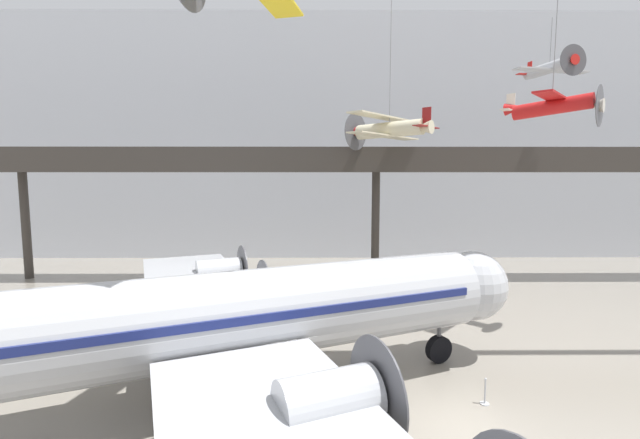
{
  "coord_description": "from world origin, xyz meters",
  "views": [
    {
      "loc": [
        -5.06,
        -14.19,
        8.97
      ],
      "look_at": [
        -4.91,
        8.16,
        6.64
      ],
      "focal_mm": 24.0,
      "sensor_mm": 36.0,
      "label": 1
    }
  ],
  "objects_px": {
    "suspended_plane_silver_racer": "(550,68)",
    "stanchion_barrier": "(485,396)",
    "suspended_plane_red_highwing": "(552,106)",
    "airliner_silver_main": "(200,322)",
    "suspended_plane_cream_biplane": "(389,129)"
  },
  "relations": [
    {
      "from": "airliner_silver_main",
      "to": "suspended_plane_red_highwing",
      "type": "bearing_deg",
      "value": 5.04
    },
    {
      "from": "airliner_silver_main",
      "to": "suspended_plane_silver_racer",
      "type": "bearing_deg",
      "value": 18.32
    },
    {
      "from": "suspended_plane_cream_biplane",
      "to": "stanchion_barrier",
      "type": "height_order",
      "value": "suspended_plane_cream_biplane"
    },
    {
      "from": "suspended_plane_red_highwing",
      "to": "suspended_plane_silver_racer",
      "type": "distance_m",
      "value": 13.09
    },
    {
      "from": "airliner_silver_main",
      "to": "suspended_plane_cream_biplane",
      "type": "xyz_separation_m",
      "value": [
        9.57,
        15.87,
        8.74
      ]
    },
    {
      "from": "suspended_plane_red_highwing",
      "to": "suspended_plane_cream_biplane",
      "type": "relative_size",
      "value": 0.94
    },
    {
      "from": "airliner_silver_main",
      "to": "suspended_plane_red_highwing",
      "type": "height_order",
      "value": "suspended_plane_red_highwing"
    },
    {
      "from": "airliner_silver_main",
      "to": "suspended_plane_red_highwing",
      "type": "relative_size",
      "value": 3.35
    },
    {
      "from": "stanchion_barrier",
      "to": "suspended_plane_red_highwing",
      "type": "bearing_deg",
      "value": 52.42
    },
    {
      "from": "stanchion_barrier",
      "to": "airliner_silver_main",
      "type": "bearing_deg",
      "value": -177.6
    },
    {
      "from": "suspended_plane_cream_biplane",
      "to": "stanchion_barrier",
      "type": "distance_m",
      "value": 19.55
    },
    {
      "from": "suspended_plane_cream_biplane",
      "to": "stanchion_barrier",
      "type": "relative_size",
      "value": 9.76
    },
    {
      "from": "suspended_plane_silver_racer",
      "to": "stanchion_barrier",
      "type": "relative_size",
      "value": 6.14
    },
    {
      "from": "suspended_plane_red_highwing",
      "to": "stanchion_barrier",
      "type": "xyz_separation_m",
      "value": [
        -6.82,
        -8.86,
        -12.56
      ]
    },
    {
      "from": "suspended_plane_red_highwing",
      "to": "suspended_plane_cream_biplane",
      "type": "xyz_separation_m",
      "value": [
        -8.21,
        6.55,
        -0.61
      ]
    }
  ]
}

